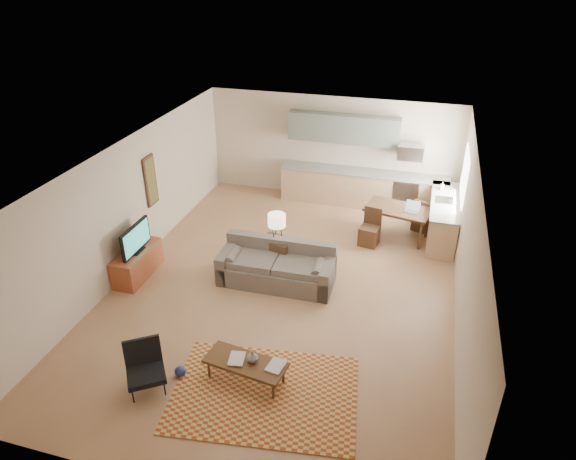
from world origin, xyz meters
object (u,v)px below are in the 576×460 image
(coffee_table, at_px, (246,371))
(console_table, at_px, (277,255))
(sofa, at_px, (277,265))
(dining_table, at_px, (397,223))
(armchair, at_px, (145,370))
(tv_credenza, at_px, (137,263))

(coffee_table, distance_m, console_table, 3.16)
(sofa, relative_size, dining_table, 1.64)
(armchair, bearing_deg, tv_credenza, 87.68)
(armchair, bearing_deg, coffee_table, -12.74)
(dining_table, bearing_deg, console_table, -124.55)
(sofa, height_order, dining_table, sofa)
(sofa, relative_size, tv_credenza, 1.88)
(console_table, bearing_deg, coffee_table, -68.78)
(tv_credenza, distance_m, console_table, 2.84)
(armchair, xyz_separation_m, tv_credenza, (-1.73, 2.72, -0.08))
(sofa, relative_size, coffee_table, 1.86)
(console_table, bearing_deg, tv_credenza, -146.92)
(coffee_table, height_order, dining_table, dining_table)
(tv_credenza, bearing_deg, sofa, 10.66)
(coffee_table, xyz_separation_m, dining_table, (1.80, 5.22, 0.17))
(coffee_table, xyz_separation_m, tv_credenza, (-3.11, 2.15, 0.10))
(coffee_table, bearing_deg, armchair, -149.59)
(sofa, xyz_separation_m, armchair, (-1.07, -3.24, -0.04))
(tv_credenza, bearing_deg, console_table, 19.90)
(console_table, bearing_deg, armchair, -91.20)
(sofa, bearing_deg, armchair, -109.06)
(tv_credenza, bearing_deg, dining_table, 31.99)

